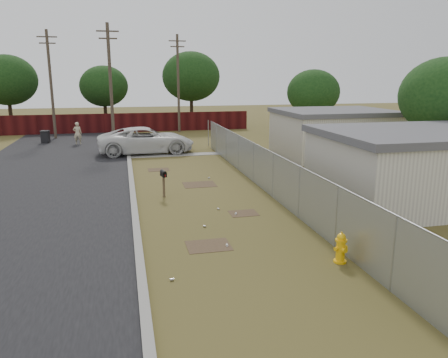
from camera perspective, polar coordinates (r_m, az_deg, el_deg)
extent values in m
plane|color=brown|center=(18.92, -2.56, -2.94)|extent=(120.00, 120.00, 0.00)
cube|color=black|center=(26.74, -21.86, 0.97)|extent=(9.00, 60.00, 0.02)
cube|color=gray|center=(26.40, -12.19, 1.60)|extent=(0.25, 60.00, 0.12)
cube|color=gray|center=(30.02, -6.58, 3.13)|extent=(6.20, 1.00, 0.03)
cylinder|color=gray|center=(11.74, 21.28, -9.16)|extent=(0.06, 0.06, 2.00)
cylinder|color=gray|center=(14.14, 14.50, -4.83)|extent=(0.06, 0.06, 2.00)
cylinder|color=gray|center=(16.74, 9.82, -1.76)|extent=(0.06, 0.06, 2.00)
cylinder|color=gray|center=(19.45, 6.42, 0.48)|extent=(0.06, 0.06, 2.00)
cylinder|color=gray|center=(22.24, 3.87, 2.16)|extent=(0.06, 0.06, 2.00)
cylinder|color=gray|center=(25.08, 1.88, 3.47)|extent=(0.06, 0.06, 2.00)
cylinder|color=gray|center=(27.95, 0.30, 4.50)|extent=(0.06, 0.06, 2.00)
cylinder|color=gray|center=(30.84, -0.99, 5.34)|extent=(0.06, 0.06, 2.00)
cylinder|color=gray|center=(33.75, -2.06, 6.03)|extent=(0.06, 0.06, 2.00)
cylinder|color=gray|center=(20.19, 5.56, 3.87)|extent=(0.04, 26.00, 0.04)
cube|color=gray|center=(20.37, 5.49, 1.09)|extent=(0.01, 26.00, 2.00)
cube|color=black|center=(20.55, 5.61, -0.81)|extent=(0.03, 26.00, 0.60)
cube|color=#430E0E|center=(43.18, -16.71, 6.96)|extent=(30.00, 0.12, 1.80)
cylinder|color=brown|center=(33.88, -14.57, 11.59)|extent=(0.24, 0.24, 9.00)
cube|color=brown|center=(34.01, -14.97, 18.16)|extent=(1.60, 0.10, 0.10)
cube|color=brown|center=(33.97, -14.92, 17.32)|extent=(1.30, 0.10, 0.10)
cylinder|color=brown|center=(40.28, -21.65, 11.31)|extent=(0.24, 0.24, 9.00)
cube|color=brown|center=(40.39, -22.14, 16.83)|extent=(1.60, 0.10, 0.10)
cube|color=brown|center=(40.36, -22.08, 16.12)|extent=(1.30, 0.10, 0.10)
cylinder|color=brown|center=(42.20, -5.99, 12.21)|extent=(0.24, 0.24, 9.00)
cube|color=brown|center=(42.31, -6.13, 17.50)|extent=(1.60, 0.10, 0.10)
cube|color=brown|center=(42.27, -6.11, 16.82)|extent=(1.30, 0.10, 0.10)
cube|color=silver|center=(20.43, 24.20, 1.15)|extent=(8.00, 6.00, 2.80)
cube|color=#515056|center=(20.19, 24.62, 5.45)|extent=(8.32, 6.24, 0.30)
cube|color=silver|center=(30.44, 14.05, 5.60)|extent=(7.00, 6.00, 2.80)
cube|color=#515056|center=(30.28, 14.22, 8.50)|extent=(7.28, 6.24, 0.30)
cylinder|color=#302315|center=(48.22, -26.10, 7.68)|extent=(0.36, 0.36, 3.30)
ellipsoid|color=black|center=(48.08, -26.50, 11.50)|extent=(5.70, 5.70, 4.84)
cylinder|color=#302315|center=(48.05, -15.21, 8.29)|extent=(0.36, 0.36, 2.86)
ellipsoid|color=black|center=(47.91, -15.42, 11.62)|extent=(4.94, 4.94, 4.20)
cylinder|color=#302315|center=(47.56, -4.26, 9.07)|extent=(0.36, 0.36, 3.52)
ellipsoid|color=black|center=(47.43, -4.33, 13.21)|extent=(6.08, 6.08, 5.17)
cylinder|color=#302315|center=(39.59, 11.40, 7.33)|extent=(0.36, 0.36, 2.64)
ellipsoid|color=black|center=(39.41, 11.58, 11.06)|extent=(4.56, 4.56, 3.88)
cylinder|color=#302315|center=(27.36, 26.35, 3.83)|extent=(0.36, 0.36, 2.86)
ellipsoid|color=black|center=(27.11, 26.97, 9.66)|extent=(4.94, 4.94, 4.20)
cylinder|color=yellow|center=(13.40, 14.89, -10.33)|extent=(0.44, 0.44, 0.07)
cylinder|color=yellow|center=(13.27, 14.98, -9.02)|extent=(0.31, 0.31, 0.64)
cylinder|color=yellow|center=(13.15, 15.06, -7.73)|extent=(0.41, 0.41, 0.06)
sphere|color=yellow|center=(13.12, 15.08, -7.37)|extent=(0.30, 0.30, 0.25)
cylinder|color=yellow|center=(13.08, 15.12, -6.83)|extent=(0.05, 0.05, 0.07)
cylinder|color=yellow|center=(13.15, 14.48, -8.84)|extent=(0.13, 0.14, 0.12)
cylinder|color=yellow|center=(13.34, 15.51, -8.58)|extent=(0.13, 0.14, 0.12)
cylinder|color=yellow|center=(13.13, 15.43, -8.92)|extent=(0.18, 0.16, 0.15)
cube|color=brown|center=(19.64, -7.86, -0.92)|extent=(0.11, 0.11, 1.01)
cube|color=black|center=(19.52, -7.91, 0.60)|extent=(0.27, 0.51, 0.18)
cylinder|color=black|center=(19.50, -7.92, 0.86)|extent=(0.27, 0.51, 0.18)
cube|color=#AA0C0C|center=(19.27, -7.69, 0.45)|extent=(0.03, 0.04, 0.10)
imported|color=silver|center=(31.00, -10.12, 5.02)|extent=(6.75, 3.41, 1.83)
imported|color=#C4B590|center=(36.35, -18.58, 5.69)|extent=(0.65, 0.43, 1.76)
cube|color=black|center=(38.09, -22.29, 5.08)|extent=(0.65, 0.65, 0.94)
cube|color=black|center=(38.03, -22.36, 5.81)|extent=(0.72, 0.72, 0.08)
cylinder|color=black|center=(37.78, -21.94, 4.48)|extent=(0.07, 0.20, 0.20)
cylinder|color=silver|center=(14.08, 0.39, -8.63)|extent=(0.08, 0.11, 0.07)
cylinder|color=#B2B2B7|center=(15.77, -2.55, -6.17)|extent=(0.12, 0.12, 0.07)
cylinder|color=silver|center=(17.15, 1.56, -4.54)|extent=(0.11, 0.12, 0.07)
cylinder|color=#B2B2B7|center=(11.96, -6.82, -12.90)|extent=(0.10, 0.07, 0.07)
cylinder|color=silver|center=(23.09, -1.99, 0.17)|extent=(0.12, 0.10, 0.07)
cylinder|color=#B2B2B7|center=(17.74, -0.74, -3.92)|extent=(0.10, 0.12, 0.07)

